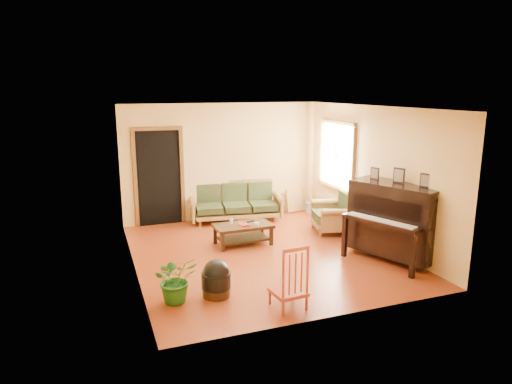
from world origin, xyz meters
name	(u,v)px	position (x,y,z in m)	size (l,w,h in m)	color
floor	(263,253)	(0.00, 0.00, 0.00)	(5.00, 5.00, 0.00)	maroon
doorway	(159,178)	(-1.45, 2.48, 1.02)	(1.08, 0.16, 2.05)	black
window	(337,155)	(2.21, 1.30, 1.50)	(0.12, 1.36, 1.46)	white
sofa	(236,202)	(0.18, 2.16, 0.43)	(2.02, 0.85, 0.87)	olive
coffee_table	(243,234)	(-0.19, 0.59, 0.20)	(1.09, 0.59, 0.39)	black
armchair	(332,211)	(1.79, 0.72, 0.44)	(0.84, 0.88, 0.88)	olive
piano	(394,222)	(2.00, -1.04, 0.67)	(0.90, 1.53, 1.35)	black
footstool	(216,283)	(-1.26, -1.37, 0.20)	(0.42, 0.42, 0.40)	black
red_chair	(288,276)	(-0.44, -2.05, 0.46)	(0.43, 0.47, 0.91)	maroon
leaning_frame	(295,200)	(1.73, 2.38, 0.29)	(0.44, 0.10, 0.59)	gold
ceramic_crock	(310,208)	(2.04, 2.20, 0.12)	(0.20, 0.20, 0.25)	#3760A7
potted_plant	(176,279)	(-1.83, -1.36, 0.34)	(0.61, 0.53, 0.68)	#1F5E1A
book	(240,225)	(-0.27, 0.53, 0.41)	(0.17, 0.22, 0.02)	#A22515
candle	(232,221)	(-0.38, 0.69, 0.45)	(0.06, 0.06, 0.11)	white
glass_jar	(256,224)	(0.03, 0.44, 0.43)	(0.09, 0.09, 0.06)	silver
remote	(251,221)	(0.01, 0.71, 0.40)	(0.16, 0.04, 0.02)	black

